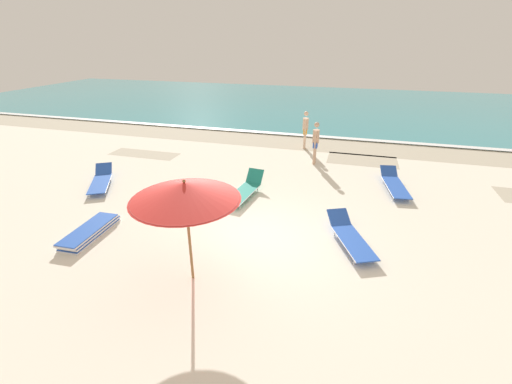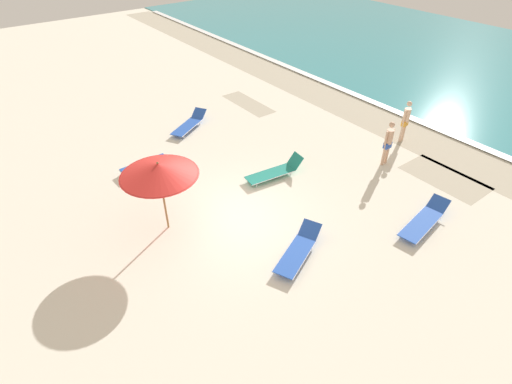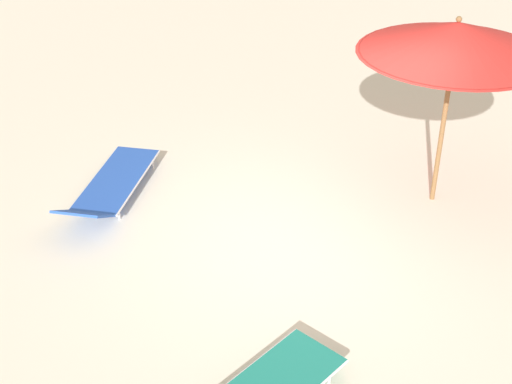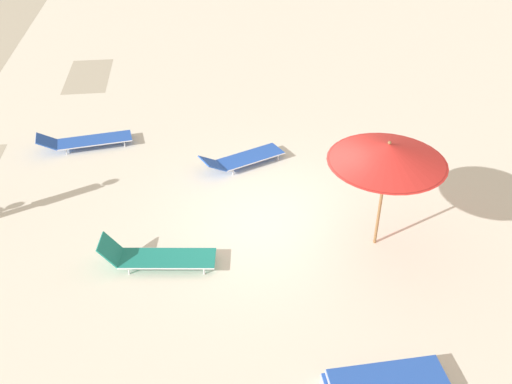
# 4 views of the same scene
# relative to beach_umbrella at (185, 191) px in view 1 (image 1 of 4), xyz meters

# --- Properties ---
(ground_plane) EXTENTS (60.00, 60.00, 0.16)m
(ground_plane) POSITION_rel_beach_umbrella_xyz_m (0.84, 1.76, -2.21)
(ground_plane) COLOR silver
(ocean_water) EXTENTS (60.00, 19.51, 0.07)m
(ocean_water) POSITION_rel_beach_umbrella_xyz_m (0.84, 22.06, -2.10)
(ocean_water) COLOR teal
(ocean_water) RESTS_ON ground_plane
(beach_umbrella) EXTENTS (2.25, 2.25, 2.39)m
(beach_umbrella) POSITION_rel_beach_umbrella_xyz_m (0.00, 0.00, 0.00)
(beach_umbrella) COLOR olive
(beach_umbrella) RESTS_ON ground_plane
(lounger_stack) EXTENTS (0.69, 1.93, 0.24)m
(lounger_stack) POSITION_rel_beach_umbrella_xyz_m (-3.46, 0.87, -2.01)
(lounger_stack) COLOR blue
(lounger_stack) RESTS_ON ground_plane
(sun_lounger_under_umbrella) EXTENTS (1.64, 2.23, 0.50)m
(sun_lounger_under_umbrella) POSITION_rel_beach_umbrella_xyz_m (-5.43, 3.82, -1.92)
(sun_lounger_under_umbrella) COLOR blue
(sun_lounger_under_umbrella) RESTS_ON ground_plane
(sun_lounger_beside_umbrella) EXTENTS (0.86, 2.26, 0.62)m
(sun_lounger_beside_umbrella) POSITION_rel_beach_umbrella_xyz_m (-0.18, 4.44, -1.91)
(sun_lounger_beside_umbrella) COLOR #1E8475
(sun_lounger_beside_umbrella) RESTS_ON ground_plane
(sun_lounger_near_water_left) EXTENTS (0.97, 2.44, 0.47)m
(sun_lounger_near_water_left) POSITION_rel_beach_umbrella_xyz_m (4.72, 6.41, -1.93)
(sun_lounger_near_water_left) COLOR blue
(sun_lounger_near_water_left) RESTS_ON ground_plane
(sun_lounger_near_water_right) EXTENTS (1.44, 2.21, 0.47)m
(sun_lounger_near_water_right) POSITION_rel_beach_umbrella_xyz_m (3.34, 2.41, -1.93)
(sun_lounger_near_water_right) COLOR blue
(sun_lounger_near_water_right) RESTS_ON ground_plane
(beachgoer_wading_adult) EXTENTS (0.27, 0.45, 1.76)m
(beachgoer_wading_adult) POSITION_rel_beach_umbrella_xyz_m (0.94, 10.37, -1.13)
(beachgoer_wading_adult) COLOR beige
(beachgoer_wading_adult) RESTS_ON ground_plane
(beachgoer_shoreline_child) EXTENTS (0.27, 0.45, 1.76)m
(beachgoer_shoreline_child) POSITION_rel_beach_umbrella_xyz_m (1.67, 8.32, -1.13)
(beachgoer_shoreline_child) COLOR tan
(beachgoer_shoreline_child) RESTS_ON ground_plane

